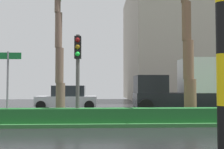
{
  "coord_description": "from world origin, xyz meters",
  "views": [
    {
      "loc": [
        4.82,
        -5.01,
        1.71
      ],
      "look_at": [
        5.53,
        10.69,
        2.36
      ],
      "focal_mm": 43.55,
      "sensor_mm": 36.0,
      "label": 1
    }
  ],
  "objects_px": {
    "traffic_signal_median_right": "(78,62)",
    "car_in_traffic_leading": "(67,98)",
    "box_truck_following": "(185,88)",
    "street_name_sign": "(8,77)"
  },
  "relations": [
    {
      "from": "car_in_traffic_leading",
      "to": "box_truck_following",
      "type": "height_order",
      "value": "box_truck_following"
    },
    {
      "from": "traffic_signal_median_right",
      "to": "car_in_traffic_leading",
      "type": "relative_size",
      "value": 0.87
    },
    {
      "from": "street_name_sign",
      "to": "box_truck_following",
      "type": "bearing_deg",
      "value": 31.19
    },
    {
      "from": "traffic_signal_median_right",
      "to": "car_in_traffic_leading",
      "type": "xyz_separation_m",
      "value": [
        -1.38,
        8.11,
        -1.91
      ]
    },
    {
      "from": "traffic_signal_median_right",
      "to": "street_name_sign",
      "type": "relative_size",
      "value": 1.25
    },
    {
      "from": "traffic_signal_median_right",
      "to": "street_name_sign",
      "type": "distance_m",
      "value": 3.0
    },
    {
      "from": "traffic_signal_median_right",
      "to": "box_truck_following",
      "type": "height_order",
      "value": "traffic_signal_median_right"
    },
    {
      "from": "traffic_signal_median_right",
      "to": "street_name_sign",
      "type": "bearing_deg",
      "value": -179.65
    },
    {
      "from": "car_in_traffic_leading",
      "to": "box_truck_following",
      "type": "xyz_separation_m",
      "value": [
        7.84,
        -2.45,
        0.72
      ]
    },
    {
      "from": "traffic_signal_median_right",
      "to": "car_in_traffic_leading",
      "type": "bearing_deg",
      "value": 99.68
    }
  ]
}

